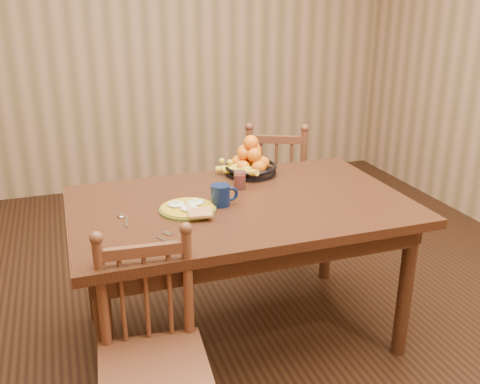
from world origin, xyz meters
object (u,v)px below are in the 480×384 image
object	(u,v)px
dining_table	(240,218)
breakfast_plate	(188,208)
chair_far	(276,191)
chair_near	(153,357)
coffee_mug	(221,195)
fruit_bowl	(250,163)

from	to	relation	value
dining_table	breakfast_plate	distance (m)	0.28
chair_far	chair_near	distance (m)	1.79
dining_table	chair_near	bearing A→B (deg)	-132.44
coffee_mug	fruit_bowl	distance (m)	0.48
chair_far	coffee_mug	bearing A→B (deg)	77.03
coffee_mug	fruit_bowl	bearing A→B (deg)	54.03
chair_far	fruit_bowl	xyz separation A→B (m)	(-0.35, -0.45, 0.37)
dining_table	coffee_mug	world-z (taller)	coffee_mug
dining_table	chair_far	bearing A→B (deg)	57.09
dining_table	chair_far	size ratio (longest dim) A/B	1.75
fruit_bowl	chair_far	bearing A→B (deg)	52.10
breakfast_plate	coffee_mug	size ratio (longest dim) A/B	2.21
coffee_mug	breakfast_plate	bearing A→B (deg)	-173.26
chair_near	fruit_bowl	size ratio (longest dim) A/B	2.69
breakfast_plate	coffee_mug	world-z (taller)	coffee_mug
chair_near	breakfast_plate	size ratio (longest dim) A/B	2.96
coffee_mug	fruit_bowl	xyz separation A→B (m)	(0.28, 0.38, 0.02)
dining_table	breakfast_plate	xyz separation A→B (m)	(-0.26, -0.03, 0.10)
fruit_bowl	chair_near	bearing A→B (deg)	-126.90
chair_far	breakfast_plate	distance (m)	1.21
breakfast_plate	chair_far	bearing A→B (deg)	47.10
chair_far	breakfast_plate	size ratio (longest dim) A/B	3.11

